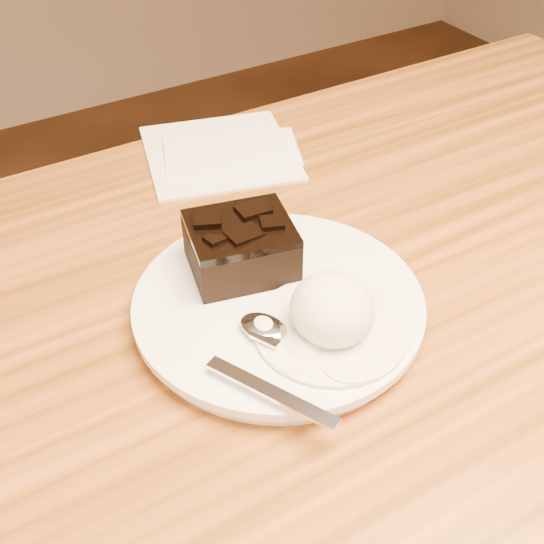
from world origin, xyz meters
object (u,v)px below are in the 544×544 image
brownie (241,250)px  plate (278,307)px  ice_cream_scoop (332,309)px  spoon (263,328)px  napkin (219,151)px

brownie → plate: bearing=-82.3°
plate → brownie: (-0.01, 0.05, 0.03)m
plate → brownie: 0.06m
ice_cream_scoop → brownie: bearing=102.3°
plate → spoon: bearing=-137.8°
plate → napkin: size_ratio=1.49×
brownie → spoon: bearing=-107.0°
brownie → ice_cream_scoop: bearing=-77.7°
spoon → plate: bearing=16.3°
napkin → ice_cream_scoop: bearing=-101.9°
plate → spoon: 0.04m
brownie → ice_cream_scoop: (0.02, -0.10, 0.00)m
ice_cream_scoop → spoon: ice_cream_scoop is taller
spoon → napkin: 0.30m
brownie → spoon: (-0.02, -0.08, -0.01)m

